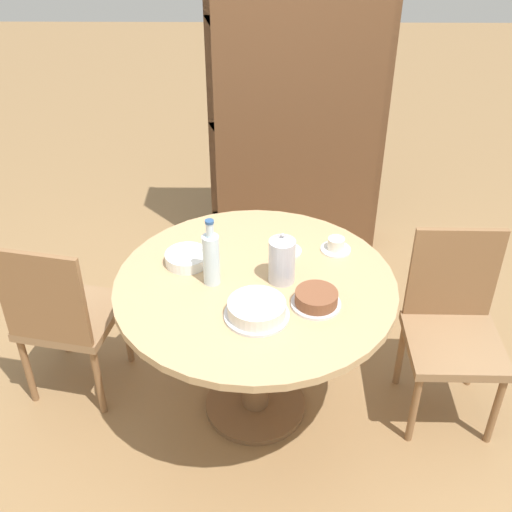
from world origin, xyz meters
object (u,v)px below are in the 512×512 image
chair_b (64,315)px  cup_b (336,246)px  chair_a (453,326)px  cake_main (257,310)px  coffee_pot (282,259)px  bookshelf (297,119)px  cup_a (286,247)px  cake_second (316,299)px  water_bottle (211,258)px

chair_b → cup_b: chair_b is taller
chair_a → cake_main: size_ratio=3.51×
coffee_pot → cup_b: bearing=42.3°
bookshelf → cup_a: (-0.10, -1.24, -0.10)m
cake_second → water_bottle: bearing=160.7°
cake_main → cup_a: 0.47m
bookshelf → cup_a: bookshelf is taller
coffee_pot → water_bottle: bearing=-176.4°
bookshelf → cup_a: size_ratio=13.15×
bookshelf → cake_main: (-0.23, -1.69, -0.09)m
coffee_pot → cake_second: bearing=-51.2°
bookshelf → cup_b: 1.23m
chair_b → cup_b: 1.29m
water_bottle → cup_a: 0.41m
water_bottle → cake_second: water_bottle is taller
water_bottle → cup_a: water_bottle is taller
chair_b → cup_a: (1.02, 0.12, 0.30)m
bookshelf → coffee_pot: size_ratio=7.76×
bookshelf → cake_second: bearing=90.3°
cake_second → cup_a: (-0.11, 0.38, -0.01)m
chair_b → water_bottle: bearing=-177.7°
chair_a → coffee_pot: coffee_pot is taller
cake_main → cake_second: size_ratio=1.28×
water_bottle → cake_main: water_bottle is taller
cup_a → cup_b: size_ratio=1.00×
chair_b → coffee_pot: size_ratio=3.90×
cup_b → chair_b: bearing=-174.0°
water_bottle → bookshelf: bearing=74.2°
cup_b → cake_main: bearing=-127.1°
chair_a → chair_b: same height
bookshelf → coffee_pot: bookshelf is taller
cake_main → chair_a: bearing=17.3°
coffee_pot → cake_main: bearing=-113.3°
chair_b → cup_b: bearing=-162.5°
cup_b → cup_a: bearing=-176.3°
cake_main → cake_second: cake_main is taller
bookshelf → cake_main: size_ratio=6.97×
chair_a → water_bottle: (-1.07, -0.06, 0.40)m
chair_a → bookshelf: size_ratio=0.50×
chair_b → bookshelf: (1.12, 1.35, 0.40)m
cake_main → cup_b: cake_main is taller
coffee_pot → cake_second: size_ratio=1.15×
chair_a → bookshelf: (-0.65, 1.41, 0.40)m
bookshelf → coffee_pot: (-0.13, -1.45, -0.01)m
cup_a → chair_a: bearing=-13.1°
chair_a → water_bottle: water_bottle is taller
cake_main → coffee_pot: bearing=66.7°
cup_a → cup_b: 0.22m
bookshelf → cup_b: bookshelf is taller
chair_b → cake_main: 1.00m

